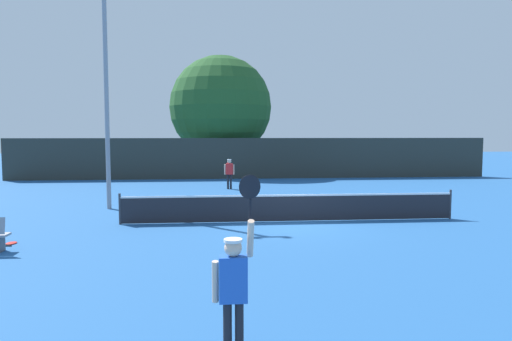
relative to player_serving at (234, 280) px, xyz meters
name	(u,v)px	position (x,y,z in m)	size (l,w,h in m)	color
ground_plane	(290,221)	(2.41, 9.88, -1.13)	(120.00, 120.00, 0.00)	#235693
tennis_net	(290,207)	(2.41, 9.88, -0.62)	(11.90, 0.08, 1.07)	#232328
perimeter_fence	(253,158)	(2.41, 25.62, 0.28)	(33.34, 0.12, 2.81)	#2D332D
player_serving	(234,280)	(0.00, 0.00, 0.00)	(0.68, 0.40, 2.55)	blue
player_receiving	(229,171)	(0.56, 19.68, -0.10)	(0.57, 0.25, 1.67)	red
tennis_ball	(341,217)	(4.37, 10.34, -1.10)	(0.07, 0.07, 0.07)	#CCE033
spare_racket	(11,243)	(-6.00, 7.27, -1.11)	(0.28, 0.52, 0.04)	black
light_pole	(106,76)	(-4.63, 13.29, 4.30)	(1.18, 0.28, 9.69)	gray
large_tree	(221,107)	(0.23, 29.70, 4.03)	(7.84, 7.84, 9.08)	brown
parked_car_near	(206,162)	(-0.98, 31.57, -0.35)	(2.13, 4.30, 1.69)	black
parked_car_mid	(268,160)	(4.40, 34.28, -0.35)	(2.04, 4.26, 1.69)	red
parked_car_far	(321,162)	(8.52, 31.50, -0.35)	(2.47, 4.42, 1.69)	black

